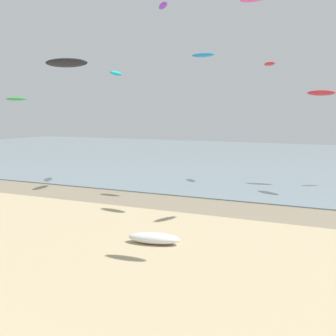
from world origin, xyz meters
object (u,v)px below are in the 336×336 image
(kite_aloft_7, at_px, (16,99))
(kite_aloft_1, at_px, (321,93))
(grounded_kite, at_px, (154,238))
(kite_aloft_13, at_px, (66,63))
(kite_aloft_12, at_px, (270,64))
(kite_aloft_6, at_px, (116,73))
(kite_aloft_0, at_px, (163,6))
(kite_aloft_5, at_px, (203,55))

(kite_aloft_7, bearing_deg, kite_aloft_1, 17.43)
(grounded_kite, distance_m, kite_aloft_1, 28.93)
(kite_aloft_13, bearing_deg, kite_aloft_1, 31.23)
(kite_aloft_12, bearing_deg, kite_aloft_1, 48.36)
(kite_aloft_6, height_order, kite_aloft_7, kite_aloft_6)
(kite_aloft_0, relative_size, kite_aloft_7, 1.54)
(kite_aloft_0, xyz_separation_m, kite_aloft_13, (-0.87, -16.25, -7.90))
(kite_aloft_1, distance_m, kite_aloft_13, 26.82)
(grounded_kite, bearing_deg, kite_aloft_12, 77.81)
(kite_aloft_6, height_order, kite_aloft_12, kite_aloft_12)
(kite_aloft_12, bearing_deg, kite_aloft_6, -90.59)
(kite_aloft_6, distance_m, kite_aloft_7, 10.42)
(kite_aloft_0, relative_size, kite_aloft_12, 1.32)
(grounded_kite, xyz_separation_m, kite_aloft_5, (-3.09, 16.18, 12.71))
(kite_aloft_1, relative_size, kite_aloft_7, 1.49)
(grounded_kite, xyz_separation_m, kite_aloft_6, (-12.48, 15.96, 11.38))
(kite_aloft_1, bearing_deg, grounded_kite, 72.45)
(kite_aloft_6, relative_size, kite_aloft_7, 1.44)
(kite_aloft_5, relative_size, kite_aloft_13, 0.63)
(kite_aloft_0, bearing_deg, kite_aloft_13, -35.79)
(kite_aloft_0, bearing_deg, kite_aloft_6, -49.18)
(kite_aloft_0, bearing_deg, grounded_kite, -8.12)
(kite_aloft_12, bearing_deg, kite_aloft_0, -110.42)
(kite_aloft_7, xyz_separation_m, kite_aloft_13, (6.43, -0.84, 2.80))
(kite_aloft_7, bearing_deg, grounded_kite, -43.57)
(kite_aloft_5, height_order, kite_aloft_6, kite_aloft_5)
(kite_aloft_5, relative_size, kite_aloft_12, 1.01)
(kite_aloft_12, distance_m, kite_aloft_13, 23.60)
(kite_aloft_0, height_order, kite_aloft_7, kite_aloft_0)
(kite_aloft_0, distance_m, kite_aloft_5, 11.92)
(kite_aloft_0, xyz_separation_m, kite_aloft_7, (-7.30, -15.41, -10.70))
(kite_aloft_13, bearing_deg, kite_aloft_0, 69.82)
(kite_aloft_12, relative_size, kite_aloft_13, 0.63)
(grounded_kite, height_order, kite_aloft_7, kite_aloft_7)
(kite_aloft_13, bearing_deg, kite_aloft_12, 41.81)
(kite_aloft_13, bearing_deg, kite_aloft_7, 155.47)
(grounded_kite, distance_m, kite_aloft_6, 23.24)
(kite_aloft_0, distance_m, kite_aloft_1, 19.92)
(grounded_kite, height_order, kite_aloft_13, kite_aloft_13)
(kite_aloft_5, xyz_separation_m, kite_aloft_12, (3.93, 10.58, 0.07))
(grounded_kite, relative_size, kite_aloft_13, 0.89)
(grounded_kite, height_order, kite_aloft_1, kite_aloft_1)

